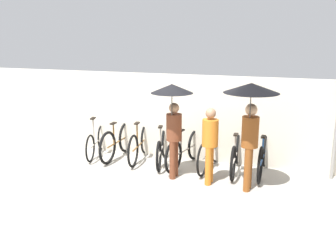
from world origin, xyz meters
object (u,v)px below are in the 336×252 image
object	(u,v)px
pedestrian_leading	(173,109)
parked_bicycle_2	(140,144)
parked_bicycle_6	(236,155)
parked_bicycle_0	(96,141)
pedestrian_trailing	(251,107)
parked_bicycle_3	(161,148)
pedestrian_center	(210,141)
parked_bicycle_5	(210,152)
parked_bicycle_7	(263,156)
parked_bicycle_4	(185,150)
parked_bicycle_1	(117,142)

from	to	relation	value
pedestrian_leading	parked_bicycle_2	bearing A→B (deg)	-38.80
parked_bicycle_6	parked_bicycle_0	bearing A→B (deg)	86.75
parked_bicycle_0	pedestrian_leading	world-z (taller)	pedestrian_leading
parked_bicycle_0	pedestrian_trailing	size ratio (longest dim) A/B	0.77
parked_bicycle_3	pedestrian_trailing	size ratio (longest dim) A/B	0.82
parked_bicycle_6	pedestrian_center	size ratio (longest dim) A/B	1.17
parked_bicycle_0	parked_bicycle_5	size ratio (longest dim) A/B	0.92
parked_bicycle_2	pedestrian_leading	xyz separation A→B (m)	(1.13, -0.91, 1.10)
parked_bicycle_3	pedestrian_center	world-z (taller)	pedestrian_center
parked_bicycle_7	pedestrian_trailing	world-z (taller)	pedestrian_trailing
parked_bicycle_4	pedestrian_leading	distance (m)	1.39
parked_bicycle_5	parked_bicycle_7	distance (m)	1.15
parked_bicycle_2	pedestrian_leading	bearing A→B (deg)	-135.59
parked_bicycle_0	parked_bicycle_2	bearing A→B (deg)	-101.42
parked_bicycle_3	parked_bicycle_4	distance (m)	0.58
parked_bicycle_6	pedestrian_trailing	bearing A→B (deg)	-162.58
pedestrian_leading	parked_bicycle_4	bearing A→B (deg)	-91.56
parked_bicycle_2	parked_bicycle_3	xyz separation A→B (m)	(0.58, -0.05, -0.03)
parked_bicycle_3	parked_bicycle_5	distance (m)	1.15
parked_bicycle_0	parked_bicycle_3	distance (m)	1.73
parked_bicycle_4	pedestrian_leading	world-z (taller)	pedestrian_leading
parked_bicycle_5	parked_bicycle_3	bearing A→B (deg)	94.60
parked_bicycle_4	parked_bicycle_7	world-z (taller)	parked_bicycle_4
parked_bicycle_3	pedestrian_trailing	xyz separation A→B (m)	(2.10, -1.02, 1.29)
pedestrian_trailing	parked_bicycle_5	bearing A→B (deg)	-44.37
parked_bicycle_1	parked_bicycle_7	xyz separation A→B (m)	(3.46, -0.01, -0.00)
parked_bicycle_4	parked_bicycle_6	distance (m)	1.15
parked_bicycle_4	pedestrian_trailing	xyz separation A→B (m)	(1.52, -0.99, 1.27)
parked_bicycle_0	parked_bicycle_6	distance (m)	3.46
parked_bicycle_0	parked_bicycle_5	distance (m)	2.88
parked_bicycle_4	pedestrian_trailing	world-z (taller)	pedestrian_trailing
parked_bicycle_5	parked_bicycle_4	bearing A→B (deg)	96.94
parked_bicycle_4	pedestrian_center	size ratio (longest dim) A/B	1.17
parked_bicycle_6	parked_bicycle_7	size ratio (longest dim) A/B	0.98
pedestrian_center	pedestrian_trailing	distance (m)	1.09
parked_bicycle_7	parked_bicycle_4	bearing A→B (deg)	92.07
parked_bicycle_6	parked_bicycle_2	bearing A→B (deg)	85.64
parked_bicycle_0	parked_bicycle_1	size ratio (longest dim) A/B	0.92
parked_bicycle_5	parked_bicycle_7	bearing A→B (deg)	-84.42
pedestrian_leading	pedestrian_trailing	xyz separation A→B (m)	(1.55, -0.16, 0.16)
parked_bicycle_1	parked_bicycle_5	xyz separation A→B (m)	(2.30, -0.03, -0.01)
parked_bicycle_1	pedestrian_center	bearing A→B (deg)	-109.02
parked_bicycle_1	pedestrian_leading	distance (m)	2.21
parked_bicycle_2	pedestrian_trailing	bearing A→B (deg)	-118.55
parked_bicycle_1	parked_bicycle_5	distance (m)	2.30
parked_bicycle_2	parked_bicycle_4	size ratio (longest dim) A/B	0.99
parked_bicycle_4	pedestrian_trailing	size ratio (longest dim) A/B	0.86
parked_bicycle_4	pedestrian_center	bearing A→B (deg)	-127.41
parked_bicycle_6	parked_bicycle_7	bearing A→B (deg)	-90.53
parked_bicycle_0	pedestrian_leading	size ratio (longest dim) A/B	0.81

